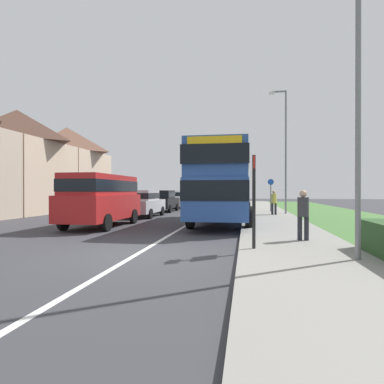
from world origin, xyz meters
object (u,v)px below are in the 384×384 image
object	(u,v)px
parked_van_red	(102,196)
parked_car_black	(162,200)
double_decker_bus	(223,181)
street_lamp_mid	(284,145)
pedestrian_walking_away	(274,201)
bus_stop_sign	(254,195)
cycle_route_sign	(271,194)
pedestrian_at_stop	(303,213)
parked_car_silver	(143,202)
street_lamp_near	(354,59)
parked_car_white	(177,198)

from	to	relation	value
parked_van_red	parked_car_black	world-z (taller)	parked_van_red
double_decker_bus	street_lamp_mid	xyz separation A→B (m)	(3.68, 5.79, 2.60)
parked_car_black	pedestrian_walking_away	distance (m)	8.95
pedestrian_walking_away	bus_stop_sign	size ratio (longest dim) A/B	0.64
bus_stop_sign	cycle_route_sign	size ratio (longest dim) A/B	1.03
pedestrian_at_stop	pedestrian_walking_away	size ratio (longest dim) A/B	1.00
pedestrian_at_stop	bus_stop_sign	xyz separation A→B (m)	(-1.54, -1.66, 0.56)
double_decker_bus	parked_car_silver	bearing A→B (deg)	150.42
double_decker_bus	street_lamp_near	distance (m)	9.81
bus_stop_sign	street_lamp_mid	xyz separation A→B (m)	(2.34, 13.60, 3.20)
pedestrian_walking_away	cycle_route_sign	bearing A→B (deg)	89.31
pedestrian_at_stop	pedestrian_walking_away	bearing A→B (deg)	89.81
double_decker_bus	street_lamp_near	world-z (taller)	street_lamp_near
pedestrian_walking_away	bus_stop_sign	xyz separation A→B (m)	(-1.57, -12.54, 0.56)
bus_stop_sign	street_lamp_near	world-z (taller)	street_lamp_near
parked_car_silver	street_lamp_near	distance (m)	15.17
parked_van_red	parked_car_black	xyz separation A→B (m)	(0.03, 10.74, -0.48)
parked_car_silver	pedestrian_walking_away	size ratio (longest dim) A/B	2.64
parked_van_red	parked_car_silver	world-z (taller)	parked_van_red
double_decker_bus	cycle_route_sign	distance (m)	8.48
parked_car_silver	pedestrian_walking_away	bearing A→B (deg)	12.00
pedestrian_at_stop	parked_car_white	bearing A→B (deg)	112.71
double_decker_bus	parked_car_silver	world-z (taller)	double_decker_bus
parked_car_black	bus_stop_sign	size ratio (longest dim) A/B	1.56
double_decker_bus	cycle_route_sign	xyz separation A→B (m)	(2.95, 7.91, -0.71)
parked_car_silver	parked_car_black	size ratio (longest dim) A/B	1.09
pedestrian_walking_away	cycle_route_sign	world-z (taller)	cycle_route_sign
pedestrian_at_stop	street_lamp_mid	bearing A→B (deg)	86.17
parked_van_red	street_lamp_mid	distance (m)	12.80
parked_car_black	cycle_route_sign	world-z (taller)	cycle_route_sign
parked_car_white	street_lamp_near	distance (m)	24.27
parked_van_red	street_lamp_near	bearing A→B (deg)	-35.00
double_decker_bus	pedestrian_walking_away	xyz separation A→B (m)	(2.92, 4.73, -1.17)
street_lamp_mid	street_lamp_near	bearing A→B (deg)	-90.70
bus_stop_sign	street_lamp_near	distance (m)	3.87
double_decker_bus	pedestrian_walking_away	distance (m)	5.68
parked_car_white	street_lamp_near	size ratio (longest dim) A/B	0.55
pedestrian_at_stop	street_lamp_near	world-z (taller)	street_lamp_near
parked_car_white	cycle_route_sign	distance (m)	9.99
parked_car_silver	cycle_route_sign	world-z (taller)	cycle_route_sign
pedestrian_at_stop	street_lamp_near	size ratio (longest dim) A/B	0.21
parked_car_black	bus_stop_sign	world-z (taller)	bus_stop_sign
parked_car_silver	pedestrian_at_stop	size ratio (longest dim) A/B	2.64
bus_stop_sign	pedestrian_walking_away	bearing A→B (deg)	82.85
parked_car_black	pedestrian_at_stop	size ratio (longest dim) A/B	2.42
double_decker_bus	parked_car_black	bearing A→B (deg)	123.43
parked_car_black	street_lamp_mid	size ratio (longest dim) A/B	0.48
parked_van_red	pedestrian_walking_away	xyz separation A→B (m)	(8.31, 7.34, -0.42)
parked_van_red	street_lamp_mid	size ratio (longest dim) A/B	0.62
double_decker_bus	parked_car_white	distance (m)	14.53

